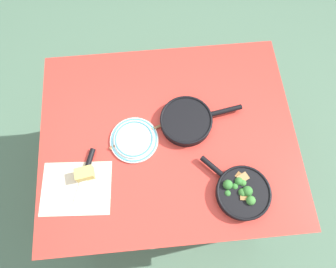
# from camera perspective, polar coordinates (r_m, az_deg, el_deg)

# --- Properties ---
(ground_plane) EXTENTS (14.00, 14.00, 0.00)m
(ground_plane) POSITION_cam_1_polar(r_m,az_deg,el_deg) (2.13, -0.00, -7.53)
(ground_plane) COLOR #51755B
(dining_table_red) EXTENTS (1.20, 0.98, 0.76)m
(dining_table_red) POSITION_cam_1_polar(r_m,az_deg,el_deg) (1.48, -0.00, -1.39)
(dining_table_red) COLOR red
(dining_table_red) RESTS_ON ground_plane
(skillet_broccoli) EXTENTS (0.28, 0.30, 0.07)m
(skillet_broccoli) POSITION_cam_1_polar(r_m,az_deg,el_deg) (1.35, 13.94, -10.61)
(skillet_broccoli) COLOR black
(skillet_broccoli) RESTS_ON dining_table_red
(skillet_eggs) EXTENTS (0.39, 0.25, 0.05)m
(skillet_eggs) POSITION_cam_1_polar(r_m,az_deg,el_deg) (1.41, 3.63, 2.52)
(skillet_eggs) COLOR black
(skillet_eggs) RESTS_ON dining_table_red
(wooden_spoon) EXTENTS (0.38, 0.17, 0.02)m
(wooden_spoon) POSITION_cam_1_polar(r_m,az_deg,el_deg) (1.41, -1.99, 1.37)
(wooden_spoon) COLOR #996B42
(wooden_spoon) RESTS_ON dining_table_red
(parchment_sheet) EXTENTS (0.32, 0.26, 0.00)m
(parchment_sheet) POSITION_cam_1_polar(r_m,az_deg,el_deg) (1.40, -17.07, -9.82)
(parchment_sheet) COLOR beige
(parchment_sheet) RESTS_ON dining_table_red
(grater_knife) EXTENTS (0.11, 0.28, 0.02)m
(grater_knife) POSITION_cam_1_polar(r_m,az_deg,el_deg) (1.40, -15.24, -6.66)
(grater_knife) COLOR silver
(grater_knife) RESTS_ON dining_table_red
(cheese_block) EXTENTS (0.08, 0.06, 0.06)m
(cheese_block) POSITION_cam_1_polar(r_m,az_deg,el_deg) (1.37, -15.59, -7.30)
(cheese_block) COLOR #E0C15B
(cheese_block) RESTS_ON dining_table_red
(dinner_plate_stack) EXTENTS (0.22, 0.22, 0.03)m
(dinner_plate_stack) POSITION_cam_1_polar(r_m,az_deg,el_deg) (1.39, -6.47, -1.05)
(dinner_plate_stack) COLOR white
(dinner_plate_stack) RESTS_ON dining_table_red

